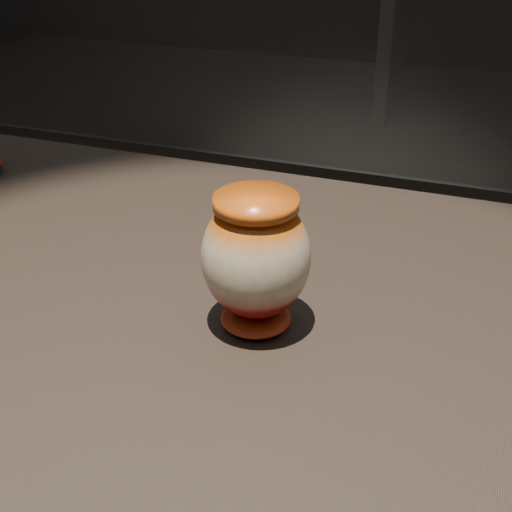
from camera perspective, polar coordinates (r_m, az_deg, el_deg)
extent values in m
cube|color=black|center=(0.87, -2.73, -4.60)|extent=(2.00, 0.80, 0.05)
ellipsoid|color=maroon|center=(0.80, 0.00, -4.96)|extent=(0.09, 0.09, 0.02)
ellipsoid|color=beige|center=(0.76, 0.00, -0.06)|extent=(0.14, 0.14, 0.14)
cylinder|color=orange|center=(0.73, 0.00, 4.31)|extent=(0.11, 0.11, 0.01)
cube|color=black|center=(4.54, 10.83, 16.29)|extent=(0.08, 0.50, 0.85)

